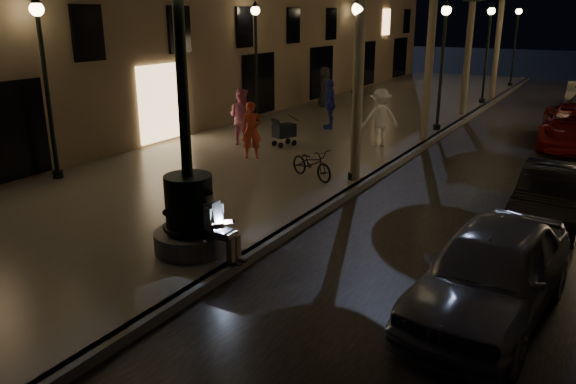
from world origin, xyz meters
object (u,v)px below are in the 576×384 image
Objects in this scene: seated_man_laptop at (216,222)px; stroller at (284,131)px; fountain_lamppost at (189,200)px; lamp_left_b at (256,47)px; pedestrian_dark at (325,87)px; car_second at (552,195)px; pedestrian_pink at (242,117)px; lamp_curb_b at (443,50)px; lamp_left_c at (356,38)px; lamp_curb_d at (516,36)px; pedestrian_red at (252,130)px; car_front at (490,272)px; lamp_curb_c at (488,41)px; pedestrian_white at (380,118)px; lamp_curb_a at (357,67)px; pedestrian_blue at (330,104)px; bicycle at (312,163)px; lamp_left_a at (44,66)px.

stroller is at bearing 112.99° from seated_man_laptop.
fountain_lamppost reaches higher than lamp_left_b.
pedestrian_dark is (-5.68, 16.87, -0.06)m from fountain_lamppost.
car_second reaches higher than stroller.
car_second is 10.36m from pedestrian_pink.
lamp_curb_b is 10.70m from lamp_left_c.
pedestrian_red is (-3.71, -23.42, -2.15)m from lamp_curb_d.
car_front is at bearing -61.07° from lamp_left_c.
fountain_lamppost is 1.08× the size of lamp_curb_c.
car_second is at bearing 108.87° from pedestrian_white.
lamp_curb_c reaches higher than stroller.
lamp_curb_b is at bearing 90.00° from lamp_curb_a.
lamp_curb_c reaches higher than car_second.
lamp_curb_d is 21.94m from stroller.
pedestrian_white is (6.20, -11.84, -2.06)m from lamp_left_c.
lamp_curb_b is (0.70, 14.00, 2.02)m from fountain_lamppost.
lamp_curb_c is at bearing -128.45° from pedestrian_white.
lamp_curb_b is at bearing 87.37° from pedestrian_blue.
stroller is 0.55× the size of pedestrian_blue.
bicycle is (-0.32, 5.50, -0.58)m from fountain_lamppost.
lamp_curb_c and lamp_left_c have the same top height.
car_second is 2.05× the size of pedestrian_blue.
pedestrian_pink is at bearing 97.17° from pedestrian_red.
lamp_curb_d is 14.75m from pedestrian_dark.
lamp_curb_d reaches higher than pedestrian_pink.
stroller is at bearing -163.99° from pedestrian_dark.
pedestrian_white is at bearing 52.79° from lamp_left_a.
lamp_curb_d is 1.10× the size of car_front.
stroller is 3.28m from pedestrian_white.
lamp_curb_d is at bearing -27.72° from pedestrian_dark.
lamp_curb_a is at bearing -151.37° from pedestrian_dark.
lamp_left_a reaches higher than car_second.
lamp_left_c is 13.52m from pedestrian_white.
pedestrian_pink is 4.71m from pedestrian_white.
stroller is at bearing 145.75° from lamp_curb_a.
pedestrian_red is 10.63m from pedestrian_dark.
pedestrian_blue is 7.13m from bicycle.
lamp_curb_c is at bearing 19.36° from bicycle.
pedestrian_dark is at bearing 87.24° from lamp_left_a.
car_second is (12.11, -6.29, -2.59)m from lamp_left_b.
lamp_left_b is 13.89m from car_second.
lamp_curb_d is 1.00× the size of lamp_left_a.
car_second is 2.06× the size of pedestrian_dark.
car_front is 10.21m from pedestrian_red.
lamp_left_a is (-7.10, -4.00, 0.00)m from lamp_curb_a.
bicycle is at bearing -177.24° from car_second.
pedestrian_dark is at bearing -82.05° from lamp_left_c.
pedestrian_pink is (2.02, 6.00, -2.07)m from lamp_left_a.
lamp_curb_d and lamp_left_c have the same top height.
pedestrian_red is (-8.37, 5.85, 0.34)m from car_front.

